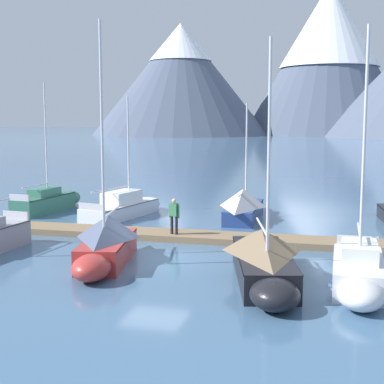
{
  "coord_description": "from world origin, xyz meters",
  "views": [
    {
      "loc": [
        7.08,
        -20.94,
        5.65
      ],
      "look_at": [
        0.0,
        6.0,
        2.0
      ],
      "focal_mm": 52.03,
      "sensor_mm": 36.0,
      "label": 1
    }
  ],
  "objects_px": {
    "sailboat_mid_dock_port": "(125,206)",
    "person_on_dock": "(174,214)",
    "sailboat_nearest_berth": "(50,201)",
    "sailboat_outer_slip": "(264,259)",
    "sailboat_mid_dock_starboard": "(106,242)",
    "sailboat_end_of_dock": "(359,272)",
    "sailboat_far_berth": "(244,204)"
  },
  "relations": [
    {
      "from": "sailboat_mid_dock_port",
      "to": "person_on_dock",
      "type": "distance_m",
      "value": 7.36
    },
    {
      "from": "sailboat_nearest_berth",
      "to": "sailboat_mid_dock_port",
      "type": "xyz_separation_m",
      "value": [
        5.2,
        -0.58,
        -0.05
      ]
    },
    {
      "from": "sailboat_outer_slip",
      "to": "sailboat_mid_dock_starboard",
      "type": "bearing_deg",
      "value": 172.56
    },
    {
      "from": "sailboat_mid_dock_port",
      "to": "person_on_dock",
      "type": "bearing_deg",
      "value": -50.0
    },
    {
      "from": "sailboat_mid_dock_port",
      "to": "sailboat_mid_dock_starboard",
      "type": "relative_size",
      "value": 0.75
    },
    {
      "from": "sailboat_nearest_berth",
      "to": "person_on_dock",
      "type": "bearing_deg",
      "value": -31.98
    },
    {
      "from": "sailboat_mid_dock_starboard",
      "to": "sailboat_outer_slip",
      "type": "distance_m",
      "value": 6.35
    },
    {
      "from": "sailboat_outer_slip",
      "to": "sailboat_mid_dock_port",
      "type": "bearing_deg",
      "value": 130.57
    },
    {
      "from": "sailboat_mid_dock_starboard",
      "to": "sailboat_end_of_dock",
      "type": "xyz_separation_m",
      "value": [
        9.48,
        -0.94,
        -0.26
      ]
    },
    {
      "from": "sailboat_mid_dock_port",
      "to": "sailboat_mid_dock_starboard",
      "type": "xyz_separation_m",
      "value": [
        3.35,
        -10.45,
        0.29
      ]
    },
    {
      "from": "sailboat_nearest_berth",
      "to": "sailboat_mid_dock_starboard",
      "type": "relative_size",
      "value": 0.85
    },
    {
      "from": "sailboat_mid_dock_port",
      "to": "sailboat_outer_slip",
      "type": "height_order",
      "value": "sailboat_outer_slip"
    },
    {
      "from": "sailboat_mid_dock_port",
      "to": "sailboat_end_of_dock",
      "type": "xyz_separation_m",
      "value": [
        12.84,
        -11.38,
        0.03
      ]
    },
    {
      "from": "sailboat_mid_dock_starboard",
      "to": "sailboat_end_of_dock",
      "type": "height_order",
      "value": "sailboat_mid_dock_starboard"
    },
    {
      "from": "sailboat_nearest_berth",
      "to": "sailboat_far_berth",
      "type": "height_order",
      "value": "sailboat_nearest_berth"
    },
    {
      "from": "sailboat_far_berth",
      "to": "sailboat_end_of_dock",
      "type": "relative_size",
      "value": 0.8
    },
    {
      "from": "sailboat_mid_dock_port",
      "to": "sailboat_nearest_berth",
      "type": "bearing_deg",
      "value": 173.69
    },
    {
      "from": "sailboat_mid_dock_port",
      "to": "sailboat_end_of_dock",
      "type": "distance_m",
      "value": 17.15
    },
    {
      "from": "sailboat_nearest_berth",
      "to": "person_on_dock",
      "type": "relative_size",
      "value": 4.66
    },
    {
      "from": "sailboat_far_berth",
      "to": "person_on_dock",
      "type": "xyz_separation_m",
      "value": [
        -2.24,
        -6.57,
        0.44
      ]
    },
    {
      "from": "sailboat_far_berth",
      "to": "sailboat_outer_slip",
      "type": "xyz_separation_m",
      "value": [
        2.7,
        -12.23,
        -0.01
      ]
    },
    {
      "from": "sailboat_mid_dock_starboard",
      "to": "person_on_dock",
      "type": "xyz_separation_m",
      "value": [
        1.36,
        4.84,
        0.39
      ]
    },
    {
      "from": "sailboat_mid_dock_starboard",
      "to": "sailboat_end_of_dock",
      "type": "distance_m",
      "value": 9.53
    },
    {
      "from": "sailboat_mid_dock_starboard",
      "to": "sailboat_outer_slip",
      "type": "bearing_deg",
      "value": -7.44
    },
    {
      "from": "sailboat_mid_dock_starboard",
      "to": "sailboat_outer_slip",
      "type": "relative_size",
      "value": 1.13
    },
    {
      "from": "sailboat_end_of_dock",
      "to": "person_on_dock",
      "type": "distance_m",
      "value": 9.99
    },
    {
      "from": "sailboat_nearest_berth",
      "to": "sailboat_end_of_dock",
      "type": "distance_m",
      "value": 21.64
    },
    {
      "from": "person_on_dock",
      "to": "sailboat_nearest_berth",
      "type": "bearing_deg",
      "value": 148.02
    },
    {
      "from": "sailboat_nearest_berth",
      "to": "sailboat_end_of_dock",
      "type": "height_order",
      "value": "sailboat_end_of_dock"
    },
    {
      "from": "sailboat_outer_slip",
      "to": "sailboat_nearest_berth",
      "type": "bearing_deg",
      "value": 141.42
    },
    {
      "from": "sailboat_nearest_berth",
      "to": "sailboat_outer_slip",
      "type": "xyz_separation_m",
      "value": [
        14.85,
        -11.84,
        0.19
      ]
    },
    {
      "from": "sailboat_mid_dock_starboard",
      "to": "sailboat_far_berth",
      "type": "height_order",
      "value": "sailboat_mid_dock_starboard"
    }
  ]
}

